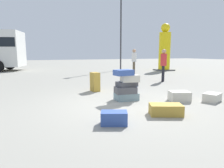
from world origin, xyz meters
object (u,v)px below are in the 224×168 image
object	(u,v)px
suitcase_cream_foreground_far	(212,97)
person_bearded_onlooker	(134,60)
suitcase_tower	(126,86)
suitcase_tan_white_trunk	(166,110)
suitcase_navy_foreground_near	(128,87)
lamp_post	(121,18)
suitcase_tan_upright_blue	(95,82)
suitcase_charcoal_left_side	(126,84)
suitcase_cream_behind_tower	(179,96)
suitcase_navy_right_side	(114,118)
person_tourist_with_camera	(164,62)
yellow_dummy_statue	(165,50)

from	to	relation	value
suitcase_cream_foreground_far	person_bearded_onlooker	xyz separation A→B (m)	(1.11, 6.74, 0.88)
person_bearded_onlooker	suitcase_tower	bearing A→B (deg)	-10.08
suitcase_tan_white_trunk	suitcase_tower	bearing A→B (deg)	119.15
suitcase_navy_foreground_near	lamp_post	distance (m)	10.24
suitcase_tan_upright_blue	suitcase_navy_foreground_near	distance (m)	1.29
lamp_post	suitcase_tan_white_trunk	bearing A→B (deg)	-110.39
suitcase_tan_upright_blue	suitcase_tan_white_trunk	bearing A→B (deg)	-87.26
suitcase_charcoal_left_side	suitcase_cream_behind_tower	bearing A→B (deg)	-93.80
suitcase_navy_right_side	suitcase_charcoal_left_side	bearing A→B (deg)	82.57
suitcase_tower	suitcase_navy_foreground_near	distance (m)	1.63
suitcase_tan_upright_blue	suitcase_navy_right_side	world-z (taller)	suitcase_tan_upright_blue
suitcase_navy_foreground_near	suitcase_navy_right_side	xyz separation A→B (m)	(-1.96, -3.17, 0.02)
suitcase_tower	person_tourist_with_camera	world-z (taller)	person_tourist_with_camera
suitcase_charcoal_left_side	yellow_dummy_statue	size ratio (longest dim) A/B	0.17
suitcase_cream_behind_tower	suitcase_navy_right_side	bearing A→B (deg)	-138.05
suitcase_navy_foreground_near	suitcase_tan_white_trunk	size ratio (longest dim) A/B	0.83
person_tourist_with_camera	yellow_dummy_statue	distance (m)	6.71
suitcase_charcoal_left_side	lamp_post	xyz separation A→B (m)	(3.48, 7.96, 4.14)
suitcase_navy_right_side	lamp_post	bearing A→B (deg)	86.69
suitcase_tower	suitcase_tan_upright_blue	size ratio (longest dim) A/B	1.31
person_bearded_onlooker	lamp_post	world-z (taller)	lamp_post
suitcase_tan_upright_blue	person_bearded_onlooker	xyz separation A→B (m)	(3.79, 3.91, 0.65)
suitcase_navy_right_side	suitcase_tan_white_trunk	distance (m)	1.33
suitcase_charcoal_left_side	suitcase_cream_foreground_far	xyz separation A→B (m)	(1.22, -3.16, -0.01)
yellow_dummy_statue	person_tourist_with_camera	bearing A→B (deg)	-127.60
suitcase_navy_foreground_near	lamp_post	bearing A→B (deg)	77.88
suitcase_charcoal_left_side	suitcase_navy_right_side	world-z (taller)	same
suitcase_tan_white_trunk	lamp_post	xyz separation A→B (m)	(4.33, 11.66, 4.14)
suitcase_navy_right_side	person_bearded_onlooker	bearing A→B (deg)	80.94
suitcase_tan_upright_blue	person_bearded_onlooker	world-z (taller)	person_bearded_onlooker
suitcase_charcoal_left_side	suitcase_navy_foreground_near	xyz separation A→B (m)	(-0.23, -0.64, -0.02)
suitcase_cream_behind_tower	suitcase_navy_right_side	distance (m)	2.75
suitcase_tan_upright_blue	person_bearded_onlooker	size ratio (longest dim) A/B	0.42
person_tourist_with_camera	lamp_post	xyz separation A→B (m)	(1.03, 7.16, 3.32)
suitcase_navy_right_side	suitcase_tan_white_trunk	xyz separation A→B (m)	(1.33, 0.11, -0.01)
person_bearded_onlooker	lamp_post	distance (m)	5.58
suitcase_tan_white_trunk	person_bearded_onlooker	size ratio (longest dim) A/B	0.44
suitcase_tan_upright_blue	yellow_dummy_statue	distance (m)	10.32
suitcase_cream_behind_tower	suitcase_navy_right_side	world-z (taller)	suitcase_cream_behind_tower
suitcase_navy_foreground_near	suitcase_tan_white_trunk	bearing A→B (deg)	-90.40
yellow_dummy_statue	lamp_post	distance (m)	4.42
suitcase_tan_upright_blue	suitcase_cream_behind_tower	size ratio (longest dim) A/B	1.25
person_bearded_onlooker	lamp_post	bearing A→B (deg)	-173.88
suitcase_navy_right_side	lamp_post	xyz separation A→B (m)	(5.66, 11.77, 4.14)
suitcase_tan_white_trunk	person_tourist_with_camera	xyz separation A→B (m)	(3.31, 4.51, 0.83)
suitcase_tower	suitcase_cream_behind_tower	distance (m)	1.58
suitcase_tan_upright_blue	person_tourist_with_camera	xyz separation A→B (m)	(3.90, 1.13, 0.60)
suitcase_tower	suitcase_navy_foreground_near	bearing A→B (deg)	60.51
suitcase_tan_upright_blue	suitcase_navy_foreground_near	size ratio (longest dim) A/B	1.17
suitcase_tower	suitcase_navy_right_side	distance (m)	2.14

